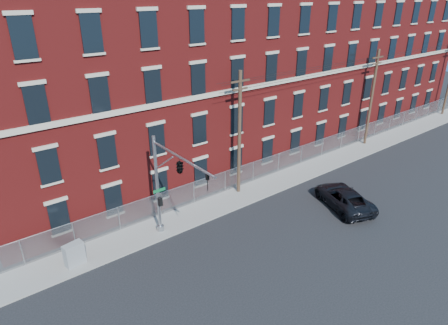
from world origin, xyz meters
name	(u,v)px	position (x,y,z in m)	size (l,w,h in m)	color
ground	(268,231)	(0.00, 0.00, 0.00)	(140.00, 140.00, 0.00)	black
sidewalk	(321,164)	(12.00, 5.00, 0.06)	(65.00, 3.00, 0.12)	gray
mill_building	(262,66)	(12.00, 13.93, 8.15)	(55.30, 14.32, 16.30)	maroon
chain_link_fence	(312,150)	(12.00, 6.30, 1.06)	(59.06, 0.06, 1.85)	#A5A8AD
traffic_signal_mast	(174,174)	(-6.00, 2.18, 5.39)	(0.90, 6.75, 7.00)	#9EA0A5
utility_pole_near	(239,132)	(2.00, 5.60, 5.34)	(1.80, 0.28, 10.00)	#422E21
utility_pole_mid	(372,96)	(20.00, 5.60, 5.34)	(1.80, 0.28, 10.00)	#422E21
overhead_wires	(378,59)	(20.00, 5.60, 9.12)	(40.00, 0.62, 0.62)	black
pickup_truck	(344,198)	(6.92, -1.19, 0.78)	(2.60, 5.64, 1.57)	black
utility_cabinet	(74,254)	(-11.92, 4.47, 0.85)	(1.17, 0.59, 1.47)	gray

